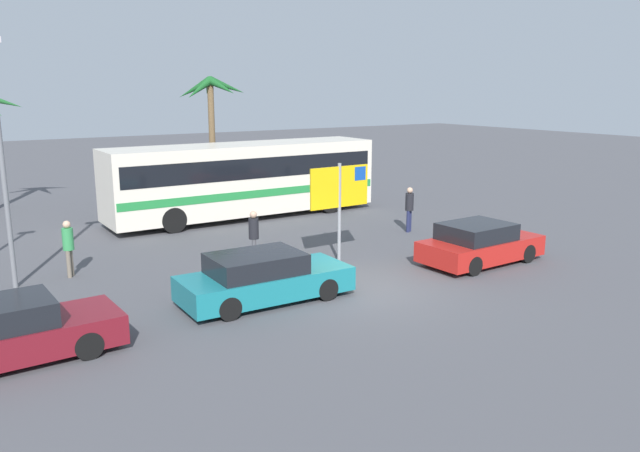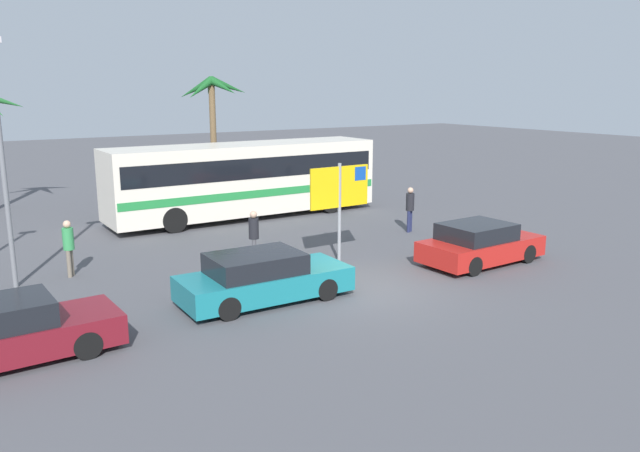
# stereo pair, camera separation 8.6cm
# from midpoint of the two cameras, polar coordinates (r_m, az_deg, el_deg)

# --- Properties ---
(ground) EXTENTS (120.00, 120.00, 0.00)m
(ground) POSITION_cam_midpoint_polar(r_m,az_deg,el_deg) (17.65, 3.88, -5.82)
(ground) COLOR #4C4C51
(bus_front_coach) EXTENTS (11.76, 2.66, 3.17)m
(bus_front_coach) POSITION_cam_midpoint_polar(r_m,az_deg,el_deg) (27.25, -6.74, 4.49)
(bus_front_coach) COLOR silver
(bus_front_coach) RESTS_ON ground
(ferry_sign) EXTENTS (2.20, 0.12, 3.20)m
(ferry_sign) POSITION_cam_midpoint_polar(r_m,az_deg,el_deg) (19.94, 2.02, 3.22)
(ferry_sign) COLOR gray
(ferry_sign) RESTS_ON ground
(car_maroon) EXTENTS (4.47, 1.84, 1.32)m
(car_maroon) POSITION_cam_midpoint_polar(r_m,az_deg,el_deg) (14.46, -26.61, -8.69)
(car_maroon) COLOR maroon
(car_maroon) RESTS_ON ground
(car_teal) EXTENTS (4.56, 1.90, 1.32)m
(car_teal) POSITION_cam_midpoint_polar(r_m,az_deg,el_deg) (16.61, -5.09, -4.72)
(car_teal) COLOR #19757F
(car_teal) RESTS_ON ground
(car_red) EXTENTS (4.14, 1.99, 1.32)m
(car_red) POSITION_cam_midpoint_polar(r_m,az_deg,el_deg) (20.72, 14.39, -1.59)
(car_red) COLOR red
(car_red) RESTS_ON ground
(pedestrian_near_sign) EXTENTS (0.32, 0.32, 1.75)m
(pedestrian_near_sign) POSITION_cam_midpoint_polar(r_m,az_deg,el_deg) (24.63, 8.25, 1.83)
(pedestrian_near_sign) COLOR #1E2347
(pedestrian_near_sign) RESTS_ON ground
(pedestrian_crossing_lot) EXTENTS (0.32, 0.32, 1.71)m
(pedestrian_crossing_lot) POSITION_cam_midpoint_polar(r_m,az_deg,el_deg) (20.01, -21.70, -1.49)
(pedestrian_crossing_lot) COLOR #706656
(pedestrian_crossing_lot) RESTS_ON ground
(pedestrian_by_bus) EXTENTS (0.32, 0.32, 1.73)m
(pedestrian_by_bus) POSITION_cam_midpoint_polar(r_m,az_deg,el_deg) (19.97, -5.89, -0.64)
(pedestrian_by_bus) COLOR #4C4C51
(pedestrian_by_bus) RESTS_ON ground
(lamp_post_left_side) EXTENTS (0.56, 0.20, 6.82)m
(lamp_post_left_side) POSITION_cam_midpoint_polar(r_m,az_deg,el_deg) (19.14, -26.76, 5.77)
(lamp_post_left_side) COLOR slate
(lamp_post_left_side) RESTS_ON ground
(palm_tree_inland) EXTENTS (3.65, 3.78, 6.08)m
(palm_tree_inland) POSITION_cam_midpoint_polar(r_m,az_deg,el_deg) (33.26, -9.68, 11.16)
(palm_tree_inland) COLOR brown
(palm_tree_inland) RESTS_ON ground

